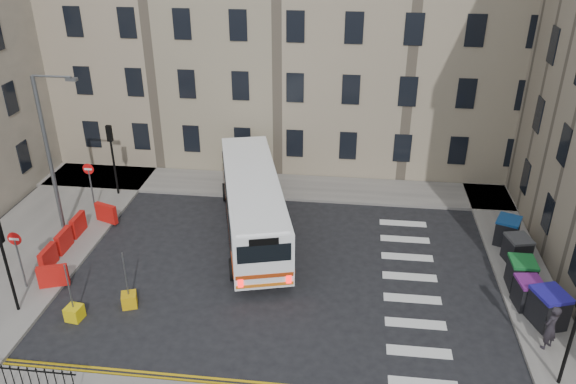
% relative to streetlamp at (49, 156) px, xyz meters
% --- Properties ---
extents(ground, '(120.00, 120.00, 0.00)m').
position_rel_streetlamp_xyz_m(ground, '(13.00, -2.00, -4.34)').
color(ground, black).
rests_on(ground, ground).
extents(pavement_north, '(36.00, 3.20, 0.15)m').
position_rel_streetlamp_xyz_m(pavement_north, '(7.00, 6.60, -4.26)').
color(pavement_north, slate).
rests_on(pavement_north, ground).
extents(pavement_east, '(2.40, 26.00, 0.15)m').
position_rel_streetlamp_xyz_m(pavement_east, '(22.00, 2.00, -4.26)').
color(pavement_east, slate).
rests_on(pavement_east, ground).
extents(pavement_west, '(6.00, 22.00, 0.15)m').
position_rel_streetlamp_xyz_m(pavement_west, '(-1.00, -1.00, -4.26)').
color(pavement_west, slate).
rests_on(pavement_west, ground).
extents(terrace_north, '(38.30, 10.80, 17.20)m').
position_rel_streetlamp_xyz_m(terrace_north, '(6.00, 13.50, 4.28)').
color(terrace_north, gray).
rests_on(terrace_north, ground).
extents(traffic_light_nw, '(0.28, 0.22, 4.10)m').
position_rel_streetlamp_xyz_m(traffic_light_nw, '(1.00, 4.50, -1.47)').
color(traffic_light_nw, black).
rests_on(traffic_light_nw, pavement_west).
extents(traffic_light_sw, '(0.28, 0.22, 4.10)m').
position_rel_streetlamp_xyz_m(traffic_light_sw, '(1.00, -6.00, -1.47)').
color(traffic_light_sw, black).
rests_on(traffic_light_sw, pavement_west).
extents(streetlamp, '(0.50, 0.22, 8.14)m').
position_rel_streetlamp_xyz_m(streetlamp, '(0.00, 0.00, 0.00)').
color(streetlamp, '#595B5E').
rests_on(streetlamp, pavement_west).
extents(no_entry_north, '(0.60, 0.08, 3.00)m').
position_rel_streetlamp_xyz_m(no_entry_north, '(0.50, 2.50, -2.26)').
color(no_entry_north, '#595B5E').
rests_on(no_entry_north, pavement_west).
extents(no_entry_south, '(0.60, 0.08, 3.00)m').
position_rel_streetlamp_xyz_m(no_entry_south, '(0.50, -4.50, -2.26)').
color(no_entry_south, '#595B5E').
rests_on(no_entry_south, pavement_west).
extents(roadworks_barriers, '(1.66, 6.26, 1.00)m').
position_rel_streetlamp_xyz_m(roadworks_barriers, '(1.16, -1.50, -3.69)').
color(roadworks_barriers, red).
rests_on(roadworks_barriers, pavement_west).
extents(bus, '(5.31, 11.35, 3.02)m').
position_rel_streetlamp_xyz_m(bus, '(9.39, 1.43, -2.59)').
color(bus, white).
rests_on(bus, ground).
extents(wheelie_bin_a, '(1.51, 1.62, 1.46)m').
position_rel_streetlamp_xyz_m(wheelie_bin_a, '(22.01, -4.33, -3.45)').
color(wheelie_bin_a, black).
rests_on(wheelie_bin_a, pavement_east).
extents(wheelie_bin_b, '(1.11, 1.23, 1.23)m').
position_rel_streetlamp_xyz_m(wheelie_bin_b, '(21.53, -3.28, -3.57)').
color(wheelie_bin_b, black).
rests_on(wheelie_bin_b, pavement_east).
extents(wheelie_bin_c, '(1.04, 1.20, 1.32)m').
position_rel_streetlamp_xyz_m(wheelie_bin_c, '(21.57, -1.97, -3.52)').
color(wheelie_bin_c, black).
rests_on(wheelie_bin_c, pavement_east).
extents(wheelie_bin_d, '(1.24, 1.35, 1.27)m').
position_rel_streetlamp_xyz_m(wheelie_bin_d, '(21.89, 0.04, -3.55)').
color(wheelie_bin_d, black).
rests_on(wheelie_bin_d, pavement_east).
extents(wheelie_bin_e, '(1.42, 1.51, 1.32)m').
position_rel_streetlamp_xyz_m(wheelie_bin_e, '(21.79, 1.65, -3.52)').
color(wheelie_bin_e, black).
rests_on(wheelie_bin_e, pavement_east).
extents(pedestrian, '(0.80, 0.77, 1.85)m').
position_rel_streetlamp_xyz_m(pedestrian, '(21.66, -5.74, -3.26)').
color(pedestrian, black).
rests_on(pedestrian, pavement_east).
extents(bollard_yellow, '(0.68, 0.68, 0.60)m').
position_rel_streetlamp_xyz_m(bollard_yellow, '(3.47, -6.12, -4.04)').
color(bollard_yellow, yellow).
rests_on(bollard_yellow, ground).
extents(bollard_chevron, '(0.77, 0.77, 0.60)m').
position_rel_streetlamp_xyz_m(bollard_chevron, '(5.34, -5.06, -4.04)').
color(bollard_chevron, '#CD990C').
rests_on(bollard_chevron, ground).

